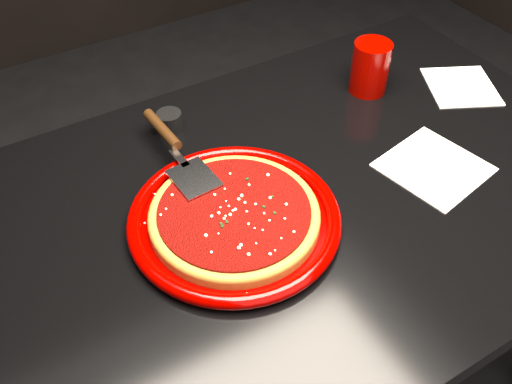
# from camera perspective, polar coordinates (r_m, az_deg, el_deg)

# --- Properties ---
(table) EXTENTS (1.20, 0.80, 0.75)m
(table) POSITION_cam_1_polar(r_m,az_deg,el_deg) (1.31, 4.08, -11.44)
(table) COLOR black
(table) RESTS_ON floor
(plate) EXTENTS (0.47, 0.47, 0.03)m
(plate) POSITION_cam_1_polar(r_m,az_deg,el_deg) (0.95, -2.17, -2.68)
(plate) COLOR #770100
(plate) RESTS_ON table
(pizza_crust) EXTENTS (0.38, 0.38, 0.01)m
(pizza_crust) POSITION_cam_1_polar(r_m,az_deg,el_deg) (0.95, -2.18, -2.51)
(pizza_crust) COLOR brown
(pizza_crust) RESTS_ON plate
(pizza_crust_rim) EXTENTS (0.38, 0.38, 0.02)m
(pizza_crust_rim) POSITION_cam_1_polar(r_m,az_deg,el_deg) (0.95, -2.19, -2.22)
(pizza_crust_rim) COLOR brown
(pizza_crust_rim) RESTS_ON plate
(pizza_sauce) EXTENTS (0.33, 0.33, 0.01)m
(pizza_sauce) POSITION_cam_1_polar(r_m,az_deg,el_deg) (0.94, -2.20, -2.00)
(pizza_sauce) COLOR #6F0B07
(pizza_sauce) RESTS_ON plate
(parmesan_dusting) EXTENTS (0.25, 0.25, 0.01)m
(parmesan_dusting) POSITION_cam_1_polar(r_m,az_deg,el_deg) (0.94, -2.21, -1.70)
(parmesan_dusting) COLOR #FFF2C6
(parmesan_dusting) RESTS_ON plate
(basil_flecks) EXTENTS (0.23, 0.23, 0.00)m
(basil_flecks) POSITION_cam_1_polar(r_m,az_deg,el_deg) (0.94, -2.21, -1.75)
(basil_flecks) COLOR black
(basil_flecks) RESTS_ON plate
(pizza_server) EXTENTS (0.10, 0.30, 0.02)m
(pizza_server) POSITION_cam_1_polar(r_m,az_deg,el_deg) (1.04, -7.84, 4.17)
(pizza_server) COLOR silver
(pizza_server) RESTS_ON plate
(cup) EXTENTS (0.10, 0.10, 0.11)m
(cup) POSITION_cam_1_polar(r_m,az_deg,el_deg) (1.25, 11.35, 12.12)
(cup) COLOR #8A0300
(cup) RESTS_ON table
(napkin_a) EXTENTS (0.20, 0.20, 0.00)m
(napkin_a) POSITION_cam_1_polar(r_m,az_deg,el_deg) (1.11, 17.35, 2.39)
(napkin_a) COLOR white
(napkin_a) RESTS_ON table
(napkin_b) EXTENTS (0.19, 0.20, 0.00)m
(napkin_b) POSITION_cam_1_polar(r_m,az_deg,el_deg) (1.35, 19.82, 9.90)
(napkin_b) COLOR white
(napkin_b) RESTS_ON table
(ramekin) EXTENTS (0.06, 0.06, 0.04)m
(ramekin) POSITION_cam_1_polar(r_m,az_deg,el_deg) (1.15, -8.64, 7.02)
(ramekin) COLOR black
(ramekin) RESTS_ON table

